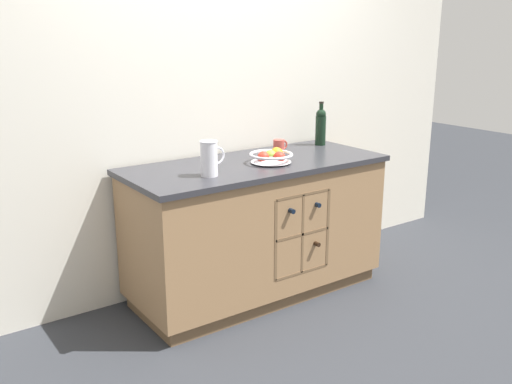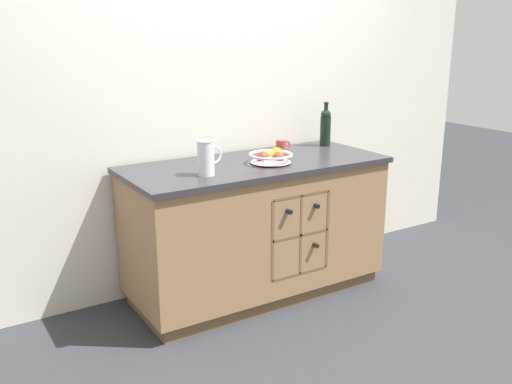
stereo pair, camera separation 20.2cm
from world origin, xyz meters
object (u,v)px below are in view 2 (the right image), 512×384
Objects in this scene: fruit_bowl at (271,157)px; standing_wine_bottle at (325,126)px; ceramic_mug at (282,146)px; white_pitcher at (206,157)px.

standing_wine_bottle reaches higher than fruit_bowl.
white_pitcher is at bearing -157.66° from ceramic_mug.
standing_wine_bottle is (0.39, 0.03, 0.10)m from ceramic_mug.
fruit_bowl is 0.49m from white_pitcher.
standing_wine_bottle reaches higher than ceramic_mug.
fruit_bowl is 0.35m from ceramic_mug.
white_pitcher reaches higher than ceramic_mug.
ceramic_mug is at bearing -176.21° from standing_wine_bottle.
fruit_bowl is 0.70m from standing_wine_bottle.
standing_wine_bottle reaches higher than white_pitcher.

